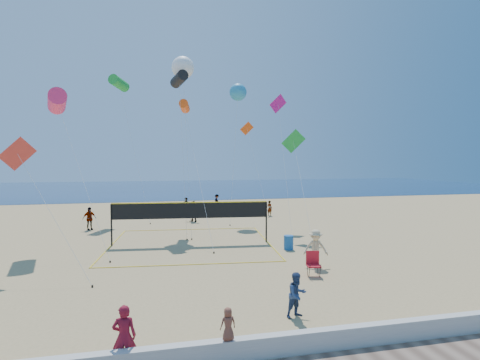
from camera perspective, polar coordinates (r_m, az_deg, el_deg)
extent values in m
plane|color=tan|center=(13.91, 0.41, -19.61)|extent=(120.00, 120.00, 0.00)
cube|color=#102A4B|center=(74.75, -10.57, -1.14)|extent=(140.00, 50.00, 0.03)
cube|color=silver|center=(11.16, 4.29, -23.92)|extent=(32.00, 0.30, 0.60)
imported|color=maroon|center=(10.82, -17.23, -21.83)|extent=(0.62, 0.42, 1.66)
imported|color=brown|center=(10.57, -1.84, -21.09)|extent=(0.46, 0.33, 0.87)
imported|color=navy|center=(13.48, 8.68, -16.90)|extent=(0.88, 0.77, 1.54)
imported|color=#CCB588|center=(19.47, 11.45, -10.15)|extent=(1.38, 1.05, 1.88)
imported|color=gray|center=(31.13, -21.98, -5.47)|extent=(1.11, 0.89, 1.77)
imported|color=gray|center=(33.01, -7.13, -4.76)|extent=(1.53, 1.59, 1.81)
imported|color=gray|center=(36.31, 4.54, -4.31)|extent=(0.60, 0.64, 1.48)
imported|color=gray|center=(38.92, -8.16, -3.80)|extent=(0.88, 0.78, 1.53)
imported|color=gray|center=(42.46, -3.54, -3.21)|extent=(0.95, 1.13, 1.52)
cube|color=red|center=(17.98, 11.16, -12.70)|extent=(0.71, 0.66, 0.07)
cube|color=red|center=(18.13, 10.99, -11.48)|extent=(0.61, 0.17, 0.61)
cylinder|color=black|center=(17.79, 10.52, -13.62)|extent=(0.08, 0.31, 0.79)
cylinder|color=black|center=(18.20, 10.22, -13.23)|extent=(0.08, 0.31, 0.79)
cylinder|color=black|center=(17.89, 12.10, -13.53)|extent=(0.08, 0.31, 0.79)
cylinder|color=black|center=(18.31, 11.76, -13.15)|extent=(0.08, 0.31, 0.79)
cylinder|color=#175197|center=(22.93, 7.41, -9.43)|extent=(0.73, 0.73, 0.85)
cylinder|color=black|center=(24.84, -19.00, -6.52)|extent=(0.10, 0.10, 2.63)
cylinder|color=black|center=(24.80, 4.03, -6.37)|extent=(0.10, 0.10, 2.63)
cube|color=black|center=(24.20, -7.51, -4.66)|extent=(9.80, 0.97, 0.98)
cube|color=yellow|center=(24.14, -7.51, -3.43)|extent=(9.80, 0.98, 0.06)
cube|color=yellow|center=(19.80, -7.50, -12.67)|extent=(10.00, 1.02, 0.02)
cube|color=yellow|center=(29.40, -7.45, -7.49)|extent=(10.00, 1.02, 0.02)
cylinder|color=#F62C67|center=(26.52, -26.10, 10.72)|extent=(1.69, 2.76, 1.40)
cylinder|color=silver|center=(23.34, -23.04, 0.80)|extent=(3.60, 5.26, 9.01)
cylinder|color=black|center=(21.14, -19.18, -11.68)|extent=(0.08, 0.08, 0.10)
cylinder|color=black|center=(29.76, -9.26, 14.94)|extent=(1.32, 2.14, 1.09)
cylinder|color=silver|center=(27.10, -8.70, 3.89)|extent=(0.19, 4.06, 11.48)
cylinder|color=black|center=(25.64, -8.07, -8.96)|extent=(0.08, 0.08, 0.10)
cylinder|color=#FF5313|center=(30.09, -8.46, 11.05)|extent=(0.99, 1.79, 0.92)
cylinder|color=silver|center=(25.54, -6.58, 1.78)|extent=(0.96, 8.65, 9.54)
cylinder|color=black|center=(21.96, -4.00, -10.97)|extent=(0.08, 0.08, 0.10)
cube|color=red|center=(21.13, -30.80, 3.46)|extent=(1.68, 0.26, 1.68)
cylinder|color=silver|center=(19.02, -26.69, -4.84)|extent=(3.88, 3.64, 5.63)
cylinder|color=black|center=(17.52, -21.58, -14.82)|extent=(0.08, 0.08, 0.10)
cube|color=green|center=(27.12, 8.14, 5.88)|extent=(1.54, 0.85, 1.72)
cylinder|color=silver|center=(23.83, 9.57, -1.76)|extent=(1.25, 6.70, 6.69)
cylinder|color=black|center=(21.11, 11.45, -11.60)|extent=(0.08, 0.08, 0.10)
cube|color=#C81782|center=(32.31, 5.82, 11.50)|extent=(1.63, 0.36, 1.64)
cylinder|color=silver|center=(28.12, 6.78, 2.45)|extent=(1.53, 7.60, 10.09)
cylinder|color=black|center=(24.87, 8.02, -9.33)|extent=(0.08, 0.08, 0.10)
sphere|color=white|center=(31.18, -8.71, 16.57)|extent=(2.01, 2.01, 1.76)
cylinder|color=silver|center=(27.75, -8.09, 5.07)|extent=(0.13, 5.20, 12.64)
cylinder|color=black|center=(25.70, -7.37, -8.92)|extent=(0.08, 0.08, 0.10)
sphere|color=#2A8CBC|center=(34.94, -0.30, 13.24)|extent=(1.79, 1.79, 1.56)
cylinder|color=silver|center=(32.39, -0.89, 3.80)|extent=(1.53, 3.76, 11.51)
cylinder|color=black|center=(30.86, -1.54, -6.89)|extent=(0.08, 0.08, 0.10)
cylinder|color=green|center=(37.12, -17.96, 13.85)|extent=(1.80, 2.49, 1.26)
cylinder|color=silver|center=(34.25, -15.85, 4.38)|extent=(2.71, 4.23, 12.39)
cylinder|color=black|center=(32.53, -13.50, -6.46)|extent=(0.08, 0.08, 0.10)
cube|color=#FF5313|center=(40.76, 1.05, 7.86)|extent=(1.49, 0.28, 1.48)
cylinder|color=silver|center=(37.66, 2.62, 1.60)|extent=(0.59, 6.28, 8.76)
cylinder|color=black|center=(35.13, 4.42, -5.69)|extent=(0.08, 0.08, 0.10)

